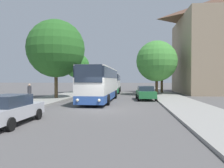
{
  "coord_description": "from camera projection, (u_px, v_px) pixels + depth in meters",
  "views": [
    {
      "loc": [
        2.46,
        -16.3,
        2.29
      ],
      "look_at": [
        -0.15,
        10.39,
        1.77
      ],
      "focal_mm": 35.0,
      "sensor_mm": 36.0,
      "label": 1
    }
  ],
  "objects": [
    {
      "name": "tree_left_far",
      "position": [
        77.0,
        66.0,
        36.74
      ],
      "size": [
        4.14,
        4.14,
        6.6
      ],
      "color": "#47331E",
      "rests_on": "sidewalk_left"
    },
    {
      "name": "ground_plane",
      "position": [
        101.0,
        110.0,
        16.5
      ],
      "size": [
        300.0,
        300.0,
        0.0
      ],
      "primitive_type": "plane",
      "color": "#565454",
      "rests_on": "ground"
    },
    {
      "name": "bus_front",
      "position": [
        101.0,
        84.0,
        23.16
      ],
      "size": [
        2.93,
        12.02,
        3.53
      ],
      "rotation": [
        0.0,
        0.0,
        -0.02
      ],
      "color": "#2D519E",
      "rests_on": "ground_plane"
    },
    {
      "name": "pedestrian_waiting_near",
      "position": [
        29.0,
        93.0,
        20.98
      ],
      "size": [
        0.36,
        0.36,
        1.76
      ],
      "rotation": [
        0.0,
        0.0,
        1.17
      ],
      "color": "#23232D",
      "rests_on": "sidewalk_left"
    },
    {
      "name": "sidewalk_right",
      "position": [
        196.0,
        110.0,
        15.82
      ],
      "size": [
        4.0,
        120.0,
        0.15
      ],
      "primitive_type": "cube",
      "color": "gray",
      "rests_on": "ground_plane"
    },
    {
      "name": "bus_middle",
      "position": [
        112.0,
        83.0,
        38.7
      ],
      "size": [
        3.05,
        12.04,
        3.24
      ],
      "rotation": [
        0.0,
        0.0,
        0.03
      ],
      "color": "#238942",
      "rests_on": "ground_plane"
    },
    {
      "name": "parked_car_left_curb",
      "position": [
        9.0,
        109.0,
        11.15
      ],
      "size": [
        1.97,
        4.7,
        1.52
      ],
      "rotation": [
        0.0,
        0.0,
        0.01
      ],
      "color": "#B7B7BC",
      "rests_on": "ground_plane"
    },
    {
      "name": "tree_right_mid",
      "position": [
        162.0,
        58.0,
        36.6
      ],
      "size": [
        4.08,
        4.08,
        7.88
      ],
      "color": "#513D23",
      "rests_on": "sidewalk_right"
    },
    {
      "name": "sidewalk_left",
      "position": [
        13.0,
        108.0,
        17.18
      ],
      "size": [
        4.0,
        120.0,
        0.15
      ],
      "primitive_type": "cube",
      "color": "gray",
      "rests_on": "ground_plane"
    },
    {
      "name": "tree_right_near",
      "position": [
        157.0,
        61.0,
        32.07
      ],
      "size": [
        5.98,
        5.98,
        7.88
      ],
      "color": "#47331E",
      "rests_on": "sidewalk_right"
    },
    {
      "name": "parked_car_right_near",
      "position": [
        146.0,
        93.0,
        24.8
      ],
      "size": [
        2.26,
        4.7,
        1.56
      ],
      "rotation": [
        0.0,
        0.0,
        3.19
      ],
      "color": "#236B38",
      "rests_on": "ground_plane"
    },
    {
      "name": "tree_left_near",
      "position": [
        56.0,
        49.0,
        25.74
      ],
      "size": [
        6.79,
        6.79,
        9.2
      ],
      "color": "brown",
      "rests_on": "sidewalk_left"
    }
  ]
}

